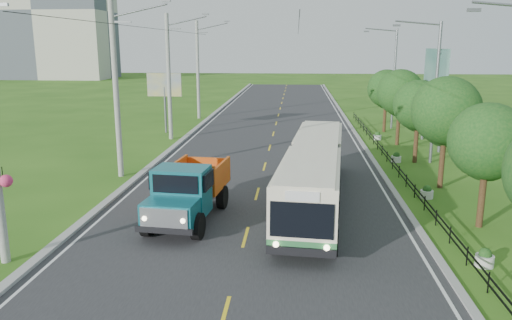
# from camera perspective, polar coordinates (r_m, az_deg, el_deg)

# --- Properties ---
(ground) EXTENTS (240.00, 240.00, 0.00)m
(ground) POSITION_cam_1_polar(r_m,az_deg,el_deg) (20.32, -1.21, -8.82)
(ground) COLOR #2B5815
(ground) RESTS_ON ground
(road) EXTENTS (14.00, 120.00, 0.02)m
(road) POSITION_cam_1_polar(r_m,az_deg,el_deg) (39.54, 1.73, 1.99)
(road) COLOR #28282B
(road) RESTS_ON ground
(curb_left) EXTENTS (0.40, 120.00, 0.15)m
(curb_left) POSITION_cam_1_polar(r_m,az_deg,el_deg) (40.52, -8.50, 2.22)
(curb_left) COLOR #9E9E99
(curb_left) RESTS_ON ground
(curb_right) EXTENTS (0.30, 120.00, 0.10)m
(curb_right) POSITION_cam_1_polar(r_m,az_deg,el_deg) (39.82, 12.06, 1.85)
(curb_right) COLOR #9E9E99
(curb_right) RESTS_ON ground
(edge_line_left) EXTENTS (0.12, 120.00, 0.00)m
(edge_line_left) POSITION_cam_1_polar(r_m,az_deg,el_deg) (40.41, -7.74, 2.14)
(edge_line_left) COLOR silver
(edge_line_left) RESTS_ON road
(edge_line_right) EXTENTS (0.12, 120.00, 0.00)m
(edge_line_right) POSITION_cam_1_polar(r_m,az_deg,el_deg) (39.77, 11.34, 1.83)
(edge_line_right) COLOR silver
(edge_line_right) RESTS_ON road
(centre_dash) EXTENTS (0.12, 2.20, 0.00)m
(centre_dash) POSITION_cam_1_polar(r_m,az_deg,el_deg) (20.31, -1.21, -8.76)
(centre_dash) COLOR yellow
(centre_dash) RESTS_ON road
(railing_right) EXTENTS (0.04, 40.00, 0.60)m
(railing_right) POSITION_cam_1_polar(r_m,az_deg,el_deg) (34.10, 14.75, 0.28)
(railing_right) COLOR black
(railing_right) RESTS_ON ground
(pole_near) EXTENTS (3.51, 0.32, 10.00)m
(pole_near) POSITION_cam_1_polar(r_m,az_deg,el_deg) (29.68, -15.65, 7.78)
(pole_near) COLOR gray
(pole_near) RESTS_ON ground
(pole_mid) EXTENTS (3.51, 0.32, 10.00)m
(pole_mid) POSITION_cam_1_polar(r_m,az_deg,el_deg) (41.13, -9.88, 9.38)
(pole_mid) COLOR gray
(pole_mid) RESTS_ON ground
(pole_far) EXTENTS (3.51, 0.32, 10.00)m
(pole_far) POSITION_cam_1_polar(r_m,az_deg,el_deg) (52.82, -6.63, 10.24)
(pole_far) COLOR gray
(pole_far) RESTS_ON ground
(tree_second) EXTENTS (3.18, 3.26, 5.30)m
(tree_second) POSITION_cam_1_polar(r_m,az_deg,el_deg) (22.71, 24.94, 1.55)
(tree_second) COLOR #382314
(tree_second) RESTS_ON ground
(tree_third) EXTENTS (3.60, 3.62, 6.00)m
(tree_third) POSITION_cam_1_polar(r_m,az_deg,el_deg) (28.27, 20.92, 4.90)
(tree_third) COLOR #382314
(tree_third) RESTS_ON ground
(tree_fourth) EXTENTS (3.24, 3.31, 5.40)m
(tree_fourth) POSITION_cam_1_polar(r_m,az_deg,el_deg) (34.07, 18.11, 5.68)
(tree_fourth) COLOR #382314
(tree_fourth) RESTS_ON ground
(tree_fifth) EXTENTS (3.48, 3.52, 5.80)m
(tree_fifth) POSITION_cam_1_polar(r_m,az_deg,el_deg) (39.87, 16.18, 7.17)
(tree_fifth) COLOR #382314
(tree_fifth) RESTS_ON ground
(tree_back) EXTENTS (3.30, 3.36, 5.50)m
(tree_back) POSITION_cam_1_polar(r_m,az_deg,el_deg) (45.76, 14.70, 7.69)
(tree_back) COLOR #382314
(tree_back) RESTS_ON ground
(streetlight_mid) EXTENTS (3.02, 0.20, 9.07)m
(streetlight_mid) POSITION_cam_1_polar(r_m,az_deg,el_deg) (34.00, 19.62, 7.79)
(streetlight_mid) COLOR slate
(streetlight_mid) RESTS_ON ground
(streetlight_far) EXTENTS (3.02, 0.20, 9.07)m
(streetlight_far) POSITION_cam_1_polar(r_m,az_deg,el_deg) (47.64, 15.35, 9.35)
(streetlight_far) COLOR slate
(streetlight_far) RESTS_ON ground
(planter_front) EXTENTS (0.64, 0.64, 0.67)m
(planter_front) POSITION_cam_1_polar(r_m,az_deg,el_deg) (19.44, 24.67, -10.19)
(planter_front) COLOR silver
(planter_front) RESTS_ON ground
(planter_near) EXTENTS (0.64, 0.64, 0.67)m
(planter_near) POSITION_cam_1_polar(r_m,az_deg,el_deg) (26.65, 18.94, -3.54)
(planter_near) COLOR silver
(planter_near) RESTS_ON ground
(planter_mid) EXTENTS (0.64, 0.64, 0.67)m
(planter_mid) POSITION_cam_1_polar(r_m,az_deg,el_deg) (34.21, 15.73, 0.24)
(planter_mid) COLOR silver
(planter_mid) RESTS_ON ground
(planter_far) EXTENTS (0.64, 0.64, 0.67)m
(planter_far) POSITION_cam_1_polar(r_m,az_deg,el_deg) (41.94, 13.70, 2.65)
(planter_far) COLOR silver
(planter_far) RESTS_ON ground
(billboard_left) EXTENTS (3.00, 0.20, 5.20)m
(billboard_left) POSITION_cam_1_polar(r_m,az_deg,el_deg) (44.42, -10.42, 8.03)
(billboard_left) COLOR slate
(billboard_left) RESTS_ON ground
(billboard_right) EXTENTS (0.24, 6.00, 7.30)m
(billboard_right) POSITION_cam_1_polar(r_m,az_deg,el_deg) (40.18, 19.81, 9.09)
(billboard_right) COLOR slate
(billboard_right) RESTS_ON ground
(apartment_near) EXTENTS (28.00, 14.00, 30.00)m
(apartment_near) POSITION_cam_1_polar(r_m,az_deg,el_deg) (127.44, -22.78, 15.37)
(apartment_near) COLOR #B7B2A3
(apartment_near) RESTS_ON ground
(apartment_far) EXTENTS (24.00, 14.00, 26.00)m
(apartment_far) POSITION_cam_1_polar(r_m,az_deg,el_deg) (161.24, -26.72, 13.59)
(apartment_far) COLOR #B7B2A3
(apartment_far) RESTS_ON ground
(bus) EXTENTS (3.76, 15.09, 2.88)m
(bus) POSITION_cam_1_polar(r_m,az_deg,el_deg) (24.10, 6.72, -1.06)
(bus) COLOR #2D713C
(bus) RESTS_ON ground
(dump_truck) EXTENTS (2.93, 6.37, 2.59)m
(dump_truck) POSITION_cam_1_polar(r_m,az_deg,el_deg) (21.99, -7.74, -3.18)
(dump_truck) COLOR #115F6A
(dump_truck) RESTS_ON ground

